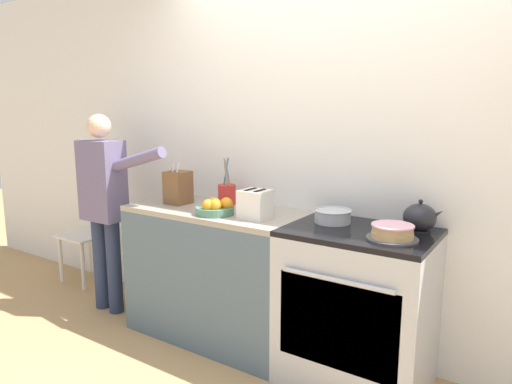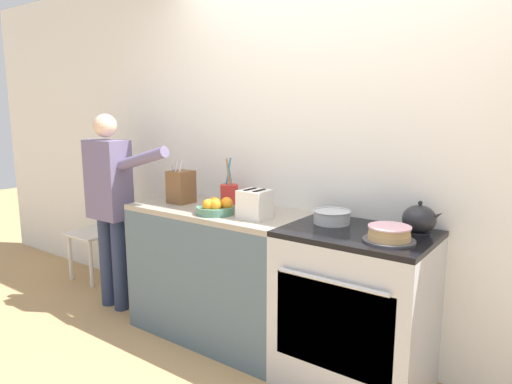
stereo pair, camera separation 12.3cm
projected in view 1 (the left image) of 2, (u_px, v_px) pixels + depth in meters
The scene contains 12 objects.
wall_back at pixel (334, 150), 2.85m from camera, with size 8.00×0.04×2.60m.
counter_cabinet at pixel (217, 273), 3.12m from camera, with size 1.21×0.59×0.90m.
stove_range at pixel (357, 307), 2.58m from camera, with size 0.80×0.62×0.90m.
layer_cake at pixel (392, 233), 2.31m from camera, with size 0.26×0.26×0.08m.
tea_kettle at pixel (420, 217), 2.47m from camera, with size 0.22×0.18×0.17m.
mixing_bowl at pixel (333, 216), 2.66m from camera, with size 0.22×0.22×0.08m.
knife_block at pixel (178, 187), 3.19m from camera, with size 0.15×0.16×0.31m.
utensil_crock at pixel (227, 194), 3.16m from camera, with size 0.12×0.12×0.33m.
fruit_bowl at pixel (215, 208), 2.86m from camera, with size 0.24×0.24×0.11m.
toaster at pixel (255, 204), 2.76m from camera, with size 0.19×0.16×0.18m.
person_baker at pixel (104, 197), 3.44m from camera, with size 0.90×0.20×1.52m.
dining_chair at pixel (93, 227), 4.19m from camera, with size 0.40×0.40×0.85m.
Camera 1 is at (1.16, -2.04, 1.55)m, focal length 32.00 mm.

